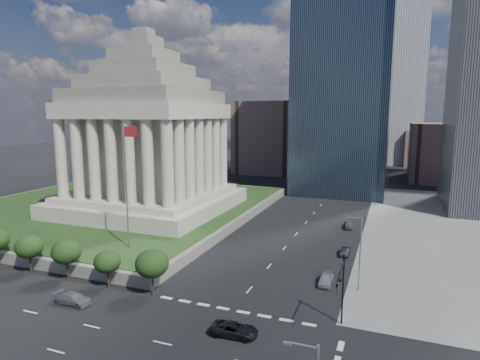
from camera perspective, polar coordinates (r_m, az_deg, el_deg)
The scene contains 16 objects.
ground at distance 130.28m, azimuth 13.36°, elevation -1.13°, with size 500.00×500.00×0.00m, color black.
plaza_terrace at distance 101.32m, azimuth -17.21°, elevation -3.72°, with size 66.00×70.00×1.80m, color slate.
plaza_lawn at distance 101.12m, azimuth -17.23°, elevation -3.19°, with size 64.00×68.00×0.10m, color #1B3A18.
war_memorial at distance 90.76m, azimuth -13.10°, elevation 8.06°, with size 34.00×34.00×39.00m, color #AEA892, non-canonical shape.
flagpole at distance 64.89m, azimuth -15.81°, elevation 0.21°, with size 2.52×0.24×20.00m.
tree_row at distance 69.53m, azimuth -29.68°, elevation -8.64°, with size 53.00×4.00×6.00m, color black, non-canonical shape.
midrise_glass at distance 123.24m, azimuth 14.50°, elevation 12.26°, with size 26.00×26.00×60.00m, color black.
building_filler_ne at distance 158.39m, azimuth 26.59°, elevation 3.60°, with size 20.00×30.00×20.00m, color brown.
building_filler_nw at distance 164.23m, azimuth 4.54°, elevation 6.12°, with size 24.00×30.00×28.00m, color brown.
traffic_signal_ne at distance 44.71m, azimuth 14.20°, elevation -14.33°, with size 0.30×5.74×8.00m.
street_lamp_north at distance 55.03m, azimuth 16.56°, elevation -9.42°, with size 2.13×0.22×10.00m.
pickup_truck at distance 44.79m, azimuth -0.82°, elevation -20.49°, with size 2.33×5.05×1.40m, color black.
suv_grey at distance 55.06m, azimuth -22.62°, elevation -15.31°, with size 1.93×4.75×1.38m, color slate.
parked_sedan_near at distance 57.60m, azimuth 12.12°, elevation -13.59°, with size 4.45×1.79×1.51m, color #96989E.
parked_sedan_mid at distance 69.31m, azimuth 14.77°, elevation -9.83°, with size 1.31×3.77×1.24m, color black.
parked_sedan_far at distance 85.19m, azimuth 15.17°, elevation -6.19°, with size 4.15×1.67×1.41m, color #4D4F53.
Camera 1 is at (16.90, -27.13, 22.93)m, focal length 30.00 mm.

